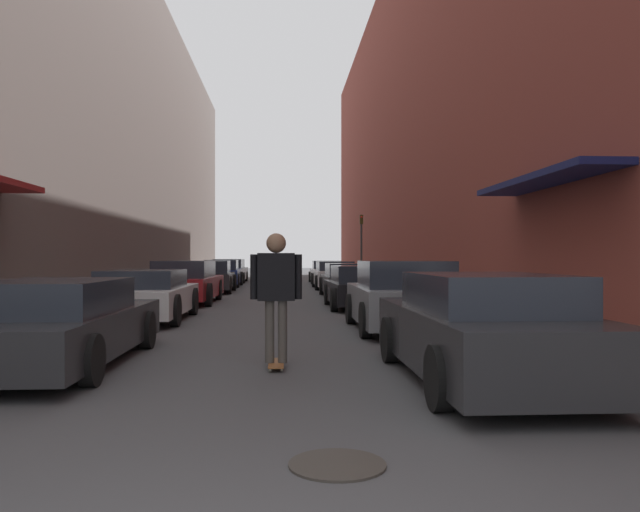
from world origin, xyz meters
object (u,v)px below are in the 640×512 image
at_px(parked_car_right_2, 363,287).
at_px(manhole_cover, 337,464).
at_px(traffic_light, 361,241).
at_px(parked_car_left_1, 145,295).
at_px(parked_car_right_4, 334,275).
at_px(parked_car_left_2, 185,283).
at_px(parked_car_left_5, 229,271).
at_px(parked_car_right_0, 482,329).
at_px(parked_car_left_0, 57,324).
at_px(parked_car_left_4, 222,274).
at_px(parked_car_right_3, 350,280).
at_px(parked_car_left_3, 209,277).
at_px(skateboarder, 276,285).
at_px(parked_car_right_1, 403,297).
at_px(parked_car_right_5, 327,272).

bearing_deg(parked_car_right_2, manhole_cover, -98.09).
relative_size(manhole_cover, traffic_light, 0.20).
height_order(parked_car_left_1, parked_car_right_4, parked_car_right_4).
bearing_deg(parked_car_left_2, parked_car_left_5, 89.95).
height_order(parked_car_left_1, parked_car_left_2, parked_car_left_2).
bearing_deg(parked_car_right_0, traffic_light, 86.29).
bearing_deg(parked_car_right_2, parked_car_right_0, -89.76).
height_order(parked_car_right_0, parked_car_right_2, parked_car_right_0).
bearing_deg(parked_car_left_2, manhole_cover, -77.46).
bearing_deg(parked_car_left_0, parked_car_left_4, 89.88).
xyz_separation_m(parked_car_left_2, parked_car_left_4, (0.09, 11.06, -0.01)).
distance_m(parked_car_left_0, parked_car_left_4, 22.53).
bearing_deg(parked_car_right_3, parked_car_right_4, 90.74).
xyz_separation_m(parked_car_left_2, parked_car_left_3, (0.02, 6.01, -0.02)).
bearing_deg(traffic_light, parked_car_left_3, -148.26).
distance_m(manhole_cover, traffic_light, 26.37).
height_order(parked_car_left_4, parked_car_right_0, parked_car_left_4).
bearing_deg(parked_car_left_0, traffic_light, 72.36).
distance_m(parked_car_right_4, skateboarder, 20.62).
relative_size(parked_car_left_5, parked_car_right_1, 1.19).
bearing_deg(manhole_cover, traffic_light, 82.40).
distance_m(parked_car_left_5, skateboarder, 28.16).
xyz_separation_m(parked_car_left_0, manhole_cover, (3.45, -4.26, -0.56)).
bearing_deg(parked_car_right_2, parked_car_right_5, 89.50).
relative_size(parked_car_right_1, parked_car_right_3, 0.87).
distance_m(parked_car_right_1, parked_car_right_2, 5.50).
bearing_deg(manhole_cover, parked_car_left_5, 96.23).
height_order(parked_car_left_0, parked_car_right_0, parked_car_right_0).
distance_m(parked_car_right_4, traffic_light, 2.75).
distance_m(parked_car_left_1, parked_car_left_5, 21.65).
xyz_separation_m(parked_car_right_4, skateboarder, (-2.47, -20.46, 0.48)).
bearing_deg(traffic_light, parked_car_left_1, -114.13).
bearing_deg(parked_car_right_3, parked_car_right_0, -90.38).
xyz_separation_m(parked_car_left_3, parked_car_right_3, (5.55, -3.33, -0.03)).
bearing_deg(skateboarder, parked_car_right_5, 84.54).
bearing_deg(parked_car_right_0, skateboarder, 155.80).
height_order(parked_car_right_1, manhole_cover, parked_car_right_1).
xyz_separation_m(parked_car_left_1, skateboarder, (3.12, -6.34, 0.52)).
bearing_deg(traffic_light, parked_car_right_5, 107.26).
xyz_separation_m(parked_car_left_1, parked_car_right_4, (5.59, 14.12, 0.04)).
height_order(parked_car_left_1, parked_car_right_2, parked_car_right_2).
bearing_deg(parked_car_left_3, parked_car_left_4, 89.18).
relative_size(parked_car_right_0, parked_car_right_5, 0.97).
relative_size(parked_car_left_5, parked_car_right_4, 1.02).
distance_m(parked_car_left_0, parked_car_left_5, 27.66).
height_order(parked_car_left_4, traffic_light, traffic_light).
bearing_deg(parked_car_right_1, parked_car_right_0, -90.68).
relative_size(parked_car_left_5, parked_car_right_5, 1.02).
height_order(parked_car_right_1, traffic_light, traffic_light).
distance_m(parked_car_left_4, traffic_light, 7.10).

